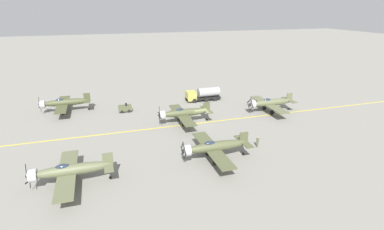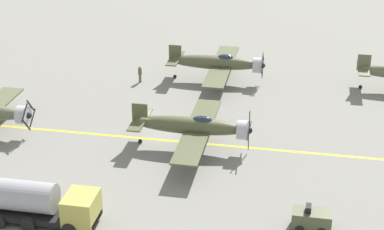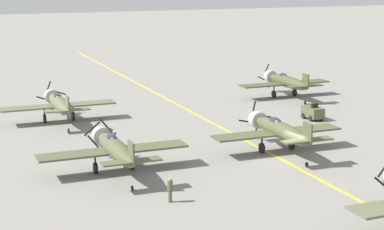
{
  "view_description": "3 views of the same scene",
  "coord_description": "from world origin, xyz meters",
  "px_view_note": "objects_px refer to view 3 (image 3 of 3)",
  "views": [
    {
      "loc": [
        -49.19,
        17.39,
        20.62
      ],
      "look_at": [
        -1.93,
        2.46,
        2.51
      ],
      "focal_mm": 28.0,
      "sensor_mm": 36.0,
      "label": 1
    },
    {
      "loc": [
        47.01,
        11.81,
        25.05
      ],
      "look_at": [
        -1.6,
        2.58,
        1.81
      ],
      "focal_mm": 60.0,
      "sensor_mm": 36.0,
      "label": 2
    },
    {
      "loc": [
        -26.71,
        -44.19,
        15.61
      ],
      "look_at": [
        -6.53,
        5.17,
        3.58
      ],
      "focal_mm": 60.0,
      "sensor_mm": 36.0,
      "label": 3
    }
  ],
  "objects_px": {
    "airplane_far_right": "(286,82)",
    "airplane_mid_center": "(279,130)",
    "airplane_mid_left": "(115,148)",
    "tow_tractor": "(313,112)",
    "airplane_far_left": "(59,104)",
    "ground_crew_walking": "(170,189)"
  },
  "relations": [
    {
      "from": "airplane_far_right",
      "to": "airplane_mid_center",
      "type": "distance_m",
      "value": 25.38
    },
    {
      "from": "airplane_mid_left",
      "to": "airplane_mid_center",
      "type": "relative_size",
      "value": 1.0
    },
    {
      "from": "tow_tractor",
      "to": "airplane_mid_left",
      "type": "bearing_deg",
      "value": -157.9
    },
    {
      "from": "airplane_far_right",
      "to": "airplane_far_left",
      "type": "height_order",
      "value": "airplane_far_left"
    },
    {
      "from": "airplane_mid_center",
      "to": "airplane_far_left",
      "type": "relative_size",
      "value": 1.0
    },
    {
      "from": "airplane_far_right",
      "to": "tow_tractor",
      "type": "relative_size",
      "value": 4.62
    },
    {
      "from": "airplane_far_right",
      "to": "ground_crew_walking",
      "type": "relative_size",
      "value": 6.83
    },
    {
      "from": "tow_tractor",
      "to": "airplane_mid_center",
      "type": "bearing_deg",
      "value": -134.91
    },
    {
      "from": "airplane_far_right",
      "to": "ground_crew_walking",
      "type": "xyz_separation_m",
      "value": [
        -26.53,
        -29.67,
        -1.05
      ]
    },
    {
      "from": "airplane_far_left",
      "to": "ground_crew_walking",
      "type": "height_order",
      "value": "airplane_far_left"
    },
    {
      "from": "ground_crew_walking",
      "to": "airplane_mid_center",
      "type": "bearing_deg",
      "value": 31.5
    },
    {
      "from": "airplane_mid_left",
      "to": "ground_crew_walking",
      "type": "height_order",
      "value": "airplane_mid_left"
    },
    {
      "from": "airplane_far_right",
      "to": "airplane_far_left",
      "type": "relative_size",
      "value": 1.0
    },
    {
      "from": "airplane_far_right",
      "to": "ground_crew_walking",
      "type": "distance_m",
      "value": 39.82
    },
    {
      "from": "airplane_far_right",
      "to": "airplane_far_left",
      "type": "xyz_separation_m",
      "value": [
        -29.0,
        -2.84,
        0.0
      ]
    },
    {
      "from": "airplane_far_right",
      "to": "tow_tractor",
      "type": "distance_m",
      "value": 12.4
    },
    {
      "from": "airplane_mid_left",
      "to": "tow_tractor",
      "type": "distance_m",
      "value": 26.64
    },
    {
      "from": "airplane_far_right",
      "to": "tow_tractor",
      "type": "bearing_deg",
      "value": -101.58
    },
    {
      "from": "tow_tractor",
      "to": "airplane_far_right",
      "type": "bearing_deg",
      "value": 73.06
    },
    {
      "from": "airplane_mid_left",
      "to": "airplane_far_left",
      "type": "xyz_separation_m",
      "value": [
        -0.74,
        18.98,
        0.0
      ]
    },
    {
      "from": "airplane_mid_left",
      "to": "ground_crew_walking",
      "type": "bearing_deg",
      "value": -83.93
    },
    {
      "from": "tow_tractor",
      "to": "ground_crew_walking",
      "type": "bearing_deg",
      "value": -142.09
    }
  ]
}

